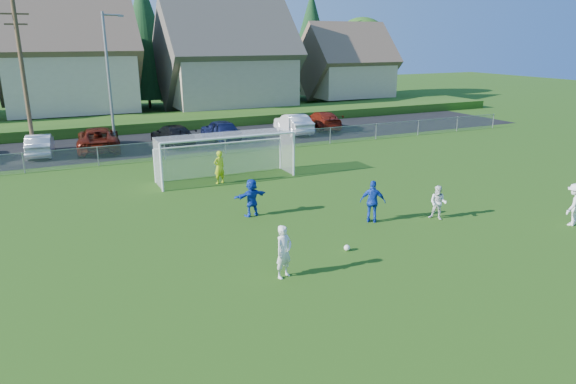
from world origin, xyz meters
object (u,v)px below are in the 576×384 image
object	(u,v)px
player_blue_a	(373,202)
car_d	(173,135)
soccer_ball	(347,248)
player_blue_b	(252,198)
goalkeeper	(219,167)
soccer_goal	(225,149)
car_e	(220,130)
player_white_a	(284,252)
player_white_c	(574,204)
player_white_b	(438,203)
car_c	(98,139)
car_g	(322,120)
car_b	(40,145)
car_f	(293,124)

from	to	relation	value
player_blue_a	car_d	distance (m)	19.93
soccer_ball	player_blue_b	distance (m)	5.36
goalkeeper	soccer_goal	distance (m)	1.27
soccer_ball	goalkeeper	world-z (taller)	goalkeeper
soccer_ball	car_e	distance (m)	22.17
player_white_a	player_white_c	bearing A→B (deg)	-25.52
player_white_a	goalkeeper	bearing A→B (deg)	59.73
goalkeeper	player_white_b	bearing A→B (deg)	108.25
car_d	soccer_goal	distance (m)	10.34
car_d	car_e	world-z (taller)	car_e
goalkeeper	car_c	distance (m)	12.48
car_d	car_e	xyz separation A→B (m)	(3.67, 0.31, 0.05)
car_e	goalkeeper	bearing A→B (deg)	67.34
player_white_c	player_white_a	bearing A→B (deg)	-21.61
car_d	car_c	bearing A→B (deg)	-10.28
player_blue_a	car_e	distance (m)	19.88
car_e	car_g	world-z (taller)	car_e
player_blue_b	car_b	xyz separation A→B (m)	(-8.16, 17.02, -0.12)
soccer_ball	player_blue_a	distance (m)	3.42
car_d	car_g	distance (m)	13.03
soccer_ball	soccer_goal	xyz separation A→B (m)	(-0.77, 11.43, 1.52)
car_b	car_d	distance (m)	8.64
player_white_b	car_b	world-z (taller)	player_white_b
soccer_ball	car_g	bearing A→B (deg)	63.17
player_white_b	player_white_c	bearing A→B (deg)	22.83
player_white_b	car_d	bearing A→B (deg)	162.98
car_e	car_g	bearing A→B (deg)	-177.52
player_white_b	goalkeeper	distance (m)	11.43
car_b	soccer_goal	size ratio (longest dim) A/B	0.58
player_blue_a	player_blue_b	xyz separation A→B (m)	(-4.26, 2.88, -0.07)
player_white_a	car_c	world-z (taller)	player_white_a
player_blue_a	car_g	world-z (taller)	player_blue_a
player_white_c	car_b	size ratio (longest dim) A/B	0.41
car_d	car_g	world-z (taller)	car_g
car_e	car_f	bearing A→B (deg)	178.14
car_b	player_blue_b	bearing A→B (deg)	119.77
soccer_ball	car_b	size ratio (longest dim) A/B	0.05
car_c	car_f	size ratio (longest dim) A/B	1.20
soccer_ball	car_c	distance (m)	22.95
player_white_c	soccer_goal	world-z (taller)	soccer_goal
car_b	car_d	size ratio (longest dim) A/B	0.85
car_f	soccer_goal	size ratio (longest dim) A/B	0.64
player_white_a	player_white_c	world-z (taller)	player_white_c
car_c	player_white_b	bearing A→B (deg)	124.26
soccer_goal	goalkeeper	bearing A→B (deg)	-125.48
car_f	soccer_ball	bearing A→B (deg)	72.03
player_blue_a	car_g	distance (m)	22.90
soccer_ball	car_f	bearing A→B (deg)	68.84
player_white_c	car_b	world-z (taller)	player_white_c
player_white_b	player_blue_a	distance (m)	2.84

